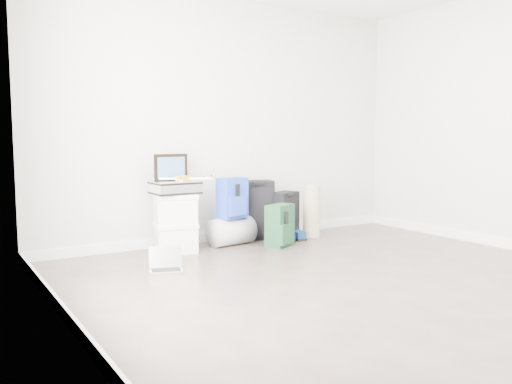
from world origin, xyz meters
TOP-DOWN VIEW (x-y plane):
  - ground at (0.00, 0.00)m, footprint 5.00×5.00m
  - room_envelope at (0.00, 0.02)m, footprint 4.52×5.02m
  - boxes_stack at (-0.80, 2.17)m, footprint 0.48×0.42m
  - briefcase at (-0.80, 2.17)m, footprint 0.46×0.34m
  - painting at (-0.80, 2.27)m, footprint 0.37×0.04m
  - drone at (-0.72, 2.15)m, footprint 0.54×0.54m
  - duffel_bag at (-0.14, 2.19)m, footprint 0.52×0.36m
  - blue_backpack at (-0.14, 2.16)m, footprint 0.35×0.29m
  - large_suitcase at (0.23, 2.34)m, footprint 0.48×0.37m
  - green_backpack at (0.28, 1.86)m, footprint 0.37×0.35m
  - carry_on at (0.56, 2.19)m, footprint 0.39×0.33m
  - shoes at (0.59, 2.09)m, footprint 0.31×0.32m
  - rolled_rug at (0.89, 2.11)m, footprint 0.20×0.20m
  - laptop at (-1.18, 1.53)m, footprint 0.34×0.29m

SIDE VIEW (x-z plane):
  - ground at x=0.00m, z-range 0.00..0.00m
  - shoes at x=0.59m, z-range 0.00..0.10m
  - laptop at x=-1.18m, z-range -0.05..0.15m
  - duffel_bag at x=-0.14m, z-range 0.00..0.30m
  - green_backpack at x=0.28m, z-range -0.01..0.44m
  - carry_on at x=0.56m, z-range 0.00..0.54m
  - boxes_stack at x=-0.80m, z-range 0.00..0.60m
  - rolled_rug at x=0.89m, z-range 0.00..0.61m
  - large_suitcase at x=0.23m, z-range 0.00..0.68m
  - blue_backpack at x=-0.14m, z-range 0.29..0.73m
  - briefcase at x=-0.80m, z-range 0.60..0.73m
  - drone at x=-0.72m, z-range 0.73..0.78m
  - painting at x=-0.80m, z-range 0.73..1.00m
  - room_envelope at x=0.00m, z-range 0.37..3.08m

